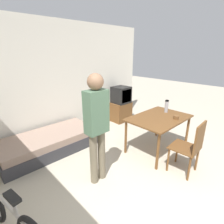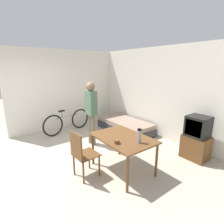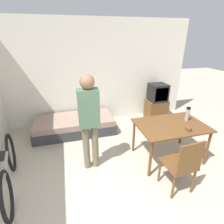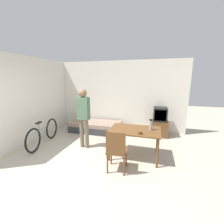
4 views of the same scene
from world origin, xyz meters
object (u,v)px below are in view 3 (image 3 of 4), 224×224
at_px(daybed, 75,125).
at_px(dining_table, 171,128).
at_px(thermos_flask, 188,113).
at_px(mate_bowl, 188,129).
at_px(person_standing, 89,117).
at_px(bicycle, 9,170).
at_px(wooden_chair, 183,164).
at_px(tv, 157,103).

bearing_deg(daybed, dining_table, -42.12).
distance_m(dining_table, thermos_flask, 0.45).
xyz_separation_m(thermos_flask, mate_bowl, (-0.23, -0.35, -0.12)).
xyz_separation_m(person_standing, mate_bowl, (1.67, -0.42, -0.24)).
distance_m(bicycle, person_standing, 1.49).
distance_m(dining_table, wooden_chair, 0.86).
bearing_deg(tv, person_standing, -144.09).
distance_m(wooden_chair, person_standing, 1.62).
bearing_deg(wooden_chair, dining_table, 71.05).
relative_size(dining_table, thermos_flask, 4.66).
relative_size(bicycle, thermos_flask, 6.26).
distance_m(tv, thermos_flask, 1.70).
relative_size(wooden_chair, mate_bowl, 9.24).
bearing_deg(daybed, thermos_flask, -35.19).
bearing_deg(wooden_chair, person_standing, 142.56).
distance_m(thermos_flask, mate_bowl, 0.44).
relative_size(daybed, mate_bowl, 18.89).
bearing_deg(dining_table, person_standing, 174.81).
xyz_separation_m(dining_table, bicycle, (-2.82, -0.04, -0.31)).
bearing_deg(daybed, person_standing, -81.96).
height_order(dining_table, wooden_chair, wooden_chair).
xyz_separation_m(wooden_chair, person_standing, (-1.23, 0.94, 0.48)).
xyz_separation_m(daybed, person_standing, (0.20, -1.41, 0.84)).
height_order(daybed, mate_bowl, mate_bowl).
relative_size(dining_table, mate_bowl, 12.21).
distance_m(wooden_chair, mate_bowl, 0.72).
xyz_separation_m(dining_table, thermos_flask, (0.38, 0.07, 0.23)).
height_order(dining_table, thermos_flask, thermos_flask).
relative_size(daybed, person_standing, 1.13).
xyz_separation_m(wooden_chair, thermos_flask, (0.66, 0.88, 0.36)).
bearing_deg(person_standing, tv, 35.91).
bearing_deg(bicycle, thermos_flask, 1.90).
bearing_deg(bicycle, person_standing, 7.52).
xyz_separation_m(tv, wooden_chair, (-0.93, -2.51, 0.04)).
distance_m(bicycle, mate_bowl, 3.02).
distance_m(daybed, tv, 2.39).
distance_m(daybed, person_standing, 1.65).
height_order(bicycle, person_standing, person_standing).
height_order(wooden_chair, mate_bowl, wooden_chair).
distance_m(dining_table, person_standing, 1.56).
xyz_separation_m(dining_table, mate_bowl, (0.16, -0.28, 0.12)).
bearing_deg(thermos_flask, mate_bowl, -122.51).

